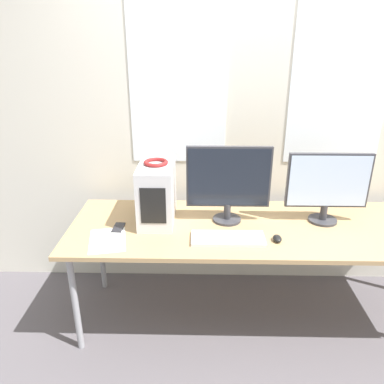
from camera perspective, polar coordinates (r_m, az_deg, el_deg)
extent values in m
plane|color=#565156|center=(2.57, 10.61, -23.82)|extent=(14.00, 14.00, 0.00)
cube|color=beige|center=(2.75, 9.71, 11.81)|extent=(8.00, 0.06, 2.70)
cube|color=white|center=(2.66, -2.17, 16.18)|extent=(0.67, 0.01, 1.10)
cube|color=white|center=(2.82, 21.62, 15.05)|extent=(0.67, 0.01, 1.10)
cube|color=tan|center=(2.46, 10.40, -5.42)|extent=(2.45, 0.80, 0.03)
cylinder|color=#99999E|center=(2.48, -17.36, -15.85)|extent=(0.04, 0.04, 0.69)
cylinder|color=#99999E|center=(2.98, -13.69, -8.39)|extent=(0.04, 0.04, 0.69)
cube|color=silver|center=(2.44, -5.35, -0.04)|extent=(0.22, 0.42, 0.38)
cube|color=black|center=(2.24, -5.95, -2.14)|extent=(0.15, 0.00, 0.23)
torus|color=maroon|center=(2.37, -5.53, 4.53)|extent=(0.16, 0.16, 0.02)
cylinder|color=#333338|center=(2.49, 5.34, -4.16)|extent=(0.18, 0.18, 0.02)
cylinder|color=#333338|center=(2.47, 5.38, -2.92)|extent=(0.05, 0.05, 0.10)
cube|color=#333338|center=(2.37, 5.59, 2.30)|extent=(0.54, 0.03, 0.40)
cube|color=black|center=(2.36, 5.62, 2.17)|extent=(0.51, 0.00, 0.37)
cylinder|color=#333338|center=(2.62, 19.26, -4.04)|extent=(0.18, 0.18, 0.02)
cylinder|color=#333338|center=(2.59, 19.42, -2.85)|extent=(0.05, 0.05, 0.10)
cube|color=#333338|center=(2.51, 20.06, 1.65)|extent=(0.52, 0.03, 0.36)
cube|color=silver|center=(2.50, 20.16, 1.52)|extent=(0.50, 0.00, 0.33)
cube|color=silver|center=(2.26, 5.49, -7.07)|extent=(0.44, 0.17, 0.02)
cube|color=white|center=(2.26, 5.50, -6.82)|extent=(0.40, 0.15, 0.00)
ellipsoid|color=black|center=(2.30, 12.87, -6.92)|extent=(0.05, 0.08, 0.03)
cube|color=#232328|center=(2.43, -11.14, -5.33)|extent=(0.07, 0.13, 0.01)
cube|color=white|center=(2.31, -12.76, -7.18)|extent=(0.27, 0.33, 0.00)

